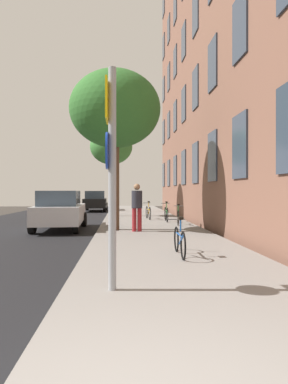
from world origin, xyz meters
The scene contains 15 objects.
ground_plane centered at (-2.40, 15.00, 0.00)m, with size 41.80×41.80×0.00m, color #332D28.
road_asphalt centered at (-4.50, 15.00, 0.01)m, with size 7.00×38.00×0.01m, color black.
sidewalk centered at (1.10, 15.00, 0.06)m, with size 4.20×38.00×0.12m, color gray.
building_facade centered at (3.69, 14.50, 9.38)m, with size 0.56×27.00×18.72m.
sign_post centered at (-0.25, 3.36, 2.04)m, with size 0.16×0.60×3.37m.
traffic_light centered at (-0.47, 24.26, 2.67)m, with size 0.43×0.24×3.73m.
tree_near centered at (-0.33, 11.70, 4.77)m, with size 3.52×3.52×6.18m.
tree_far centered at (-0.69, 19.32, 4.26)m, with size 2.55×2.55×5.28m.
bicycle_0 centered at (1.26, 6.09, 0.47)m, with size 0.42×1.67×0.91m.
bicycle_1 centered at (2.47, 13.67, 0.48)m, with size 0.47×1.64×0.92m.
bicycle_2 centered at (2.13, 15.22, 0.51)m, with size 0.42×1.67×0.99m.
bicycle_3 centered at (1.36, 16.79, 0.49)m, with size 0.42×1.75×0.96m.
pedestrian_0 centered at (0.49, 11.05, 1.13)m, with size 0.45×0.45×1.77m.
car_0 centered at (-2.60, 12.71, 0.84)m, with size 1.99×4.34×1.62m.
car_1 centered at (-2.15, 26.29, 0.84)m, with size 1.87×4.47×1.62m.
Camera 1 is at (-0.09, -1.97, 1.61)m, focal length 32.88 mm.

